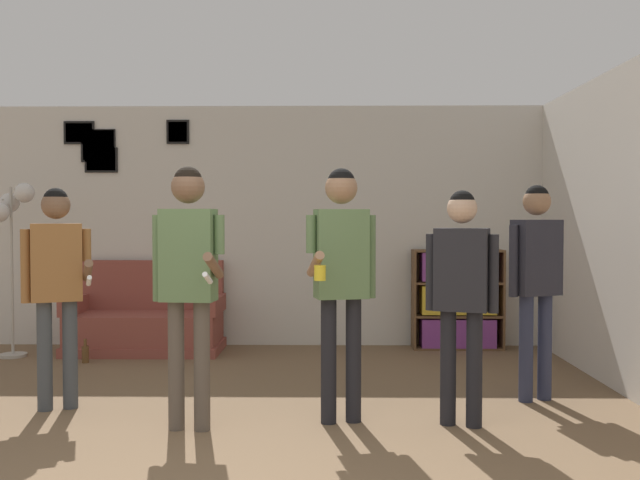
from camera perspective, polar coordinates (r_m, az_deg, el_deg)
name	(u,v)px	position (r m, az deg, el deg)	size (l,w,h in m)	color
wall_back	(266,225)	(8.09, -4.32, 1.18)	(8.57, 0.08, 2.70)	beige
wall_right	(633,230)	(6.17, 23.78, 0.77)	(0.06, 7.09, 2.70)	beige
couch	(147,322)	(7.98, -13.68, -6.43)	(1.63, 0.80, 0.97)	brown
bookshelf	(457,299)	(8.01, 10.94, -4.69)	(0.99, 0.30, 1.09)	brown
floor_lamp	(11,218)	(8.02, -23.48, 1.65)	(0.42, 0.45, 1.81)	#ADA89E
person_player_foreground_left	(57,274)	(5.69, -20.33, -2.55)	(0.58, 0.40, 1.67)	#3D4247
person_player_foreground_center	(188,266)	(4.90, -10.49, -2.09)	(0.50, 0.50, 1.79)	brown
person_watcher_holding_cup	(341,265)	(4.99, 1.71, -1.99)	(0.49, 0.51, 1.79)	black
person_spectator_near_bookshelf	(462,282)	(5.01, 11.26, -3.35)	(0.48, 0.31, 1.63)	black
person_spectator_far_right	(536,268)	(5.85, 16.91, -2.18)	(0.47, 0.32, 1.70)	#2D334C
bottle_on_floor	(85,353)	(7.54, -18.26, -8.61)	(0.07, 0.07, 0.24)	brown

